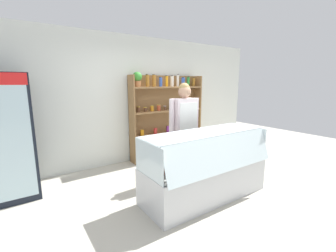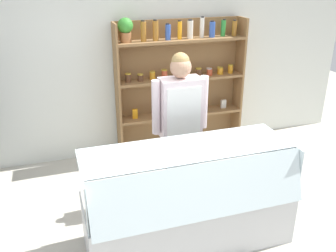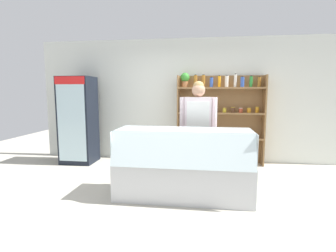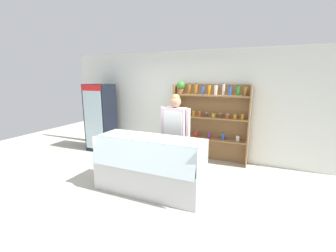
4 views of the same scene
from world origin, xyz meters
The scene contains 5 objects.
ground_plane centered at (0.00, 0.00, 0.00)m, with size 12.00×12.00×0.00m, color #B7B2A3.
back_wall centered at (0.00, 2.09, 1.35)m, with size 6.80×0.10×2.70m, color silver.
shelving_unit centered at (0.66, 1.89, 1.09)m, with size 1.82×0.29×1.94m.
deli_display_case centered at (0.08, -0.09, 0.31)m, with size 1.97×0.79×1.01m.
shop_clerk centered at (0.27, 0.66, 1.03)m, with size 0.64×0.25×1.72m.
Camera 2 is at (-1.03, -2.89, 2.54)m, focal length 40.00 mm.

